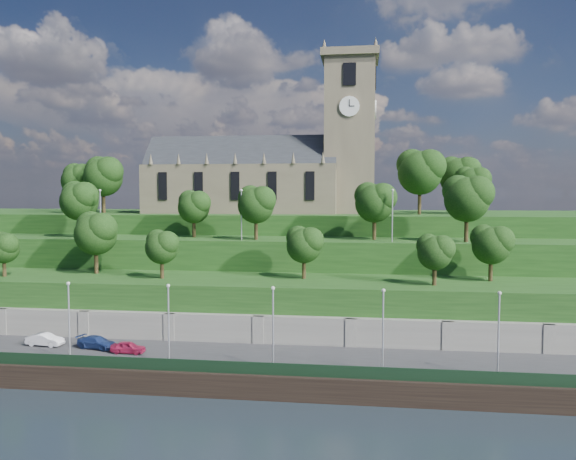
# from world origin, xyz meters

# --- Properties ---
(ground) EXTENTS (320.00, 320.00, 0.00)m
(ground) POSITION_xyz_m (0.00, 0.00, 0.00)
(ground) COLOR black
(ground) RESTS_ON ground
(promenade) EXTENTS (160.00, 12.00, 2.00)m
(promenade) POSITION_xyz_m (0.00, 6.00, 1.00)
(promenade) COLOR #2D2D30
(promenade) RESTS_ON ground
(quay_wall) EXTENTS (160.00, 0.50, 2.20)m
(quay_wall) POSITION_xyz_m (0.00, -0.05, 1.10)
(quay_wall) COLOR black
(quay_wall) RESTS_ON ground
(fence) EXTENTS (160.00, 0.10, 1.20)m
(fence) POSITION_xyz_m (0.00, 0.60, 2.60)
(fence) COLOR black
(fence) RESTS_ON promenade
(retaining_wall) EXTENTS (160.00, 2.10, 5.00)m
(retaining_wall) POSITION_xyz_m (0.00, 11.97, 2.50)
(retaining_wall) COLOR slate
(retaining_wall) RESTS_ON ground
(embankment_lower) EXTENTS (160.00, 12.00, 8.00)m
(embankment_lower) POSITION_xyz_m (0.00, 18.00, 4.00)
(embankment_lower) COLOR #1A3E14
(embankment_lower) RESTS_ON ground
(embankment_upper) EXTENTS (160.00, 10.00, 12.00)m
(embankment_upper) POSITION_xyz_m (0.00, 29.00, 6.00)
(embankment_upper) COLOR #1A3E14
(embankment_upper) RESTS_ON ground
(hilltop) EXTENTS (160.00, 32.00, 15.00)m
(hilltop) POSITION_xyz_m (0.00, 50.00, 7.50)
(hilltop) COLOR #1A3E14
(hilltop) RESTS_ON ground
(church) EXTENTS (38.60, 12.35, 27.60)m
(church) POSITION_xyz_m (0.79, 45.98, 22.52)
(church) COLOR brown
(church) RESTS_ON hilltop
(trees_lower) EXTENTS (63.47, 8.61, 8.00)m
(trees_lower) POSITION_xyz_m (0.46, 18.57, 12.57)
(trees_lower) COLOR #2D2311
(trees_lower) RESTS_ON embankment_lower
(trees_upper) EXTENTS (59.86, 8.19, 8.70)m
(trees_upper) POSITION_xyz_m (5.71, 28.02, 17.39)
(trees_upper) COLOR #2D2311
(trees_upper) RESTS_ON embankment_upper
(trees_hilltop) EXTENTS (70.81, 16.39, 10.30)m
(trees_hilltop) POSITION_xyz_m (-0.20, 44.53, 21.47)
(trees_hilltop) COLOR #2D2311
(trees_hilltop) RESTS_ON hilltop
(lamp_posts_promenade) EXTENTS (60.36, 0.36, 7.78)m
(lamp_posts_promenade) POSITION_xyz_m (-2.00, 2.50, 6.49)
(lamp_posts_promenade) COLOR #B2B2B7
(lamp_posts_promenade) RESTS_ON promenade
(lamp_posts_upper) EXTENTS (40.36, 0.36, 6.88)m
(lamp_posts_upper) POSITION_xyz_m (-0.00, 26.00, 16.03)
(lamp_posts_upper) COLOR #B2B2B7
(lamp_posts_upper) RESTS_ON embankment_upper
(car_left) EXTENTS (3.55, 1.49, 1.20)m
(car_left) POSITION_xyz_m (-7.51, 5.83, 2.60)
(car_left) COLOR #A61B42
(car_left) RESTS_ON promenade
(car_middle) EXTENTS (4.12, 1.77, 1.32)m
(car_middle) POSITION_xyz_m (-17.48, 7.34, 2.66)
(car_middle) COLOR silver
(car_middle) RESTS_ON promenade
(car_right) EXTENTS (4.69, 2.74, 1.28)m
(car_right) POSITION_xyz_m (-11.48, 7.06, 2.64)
(car_right) COLOR navy
(car_right) RESTS_ON promenade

